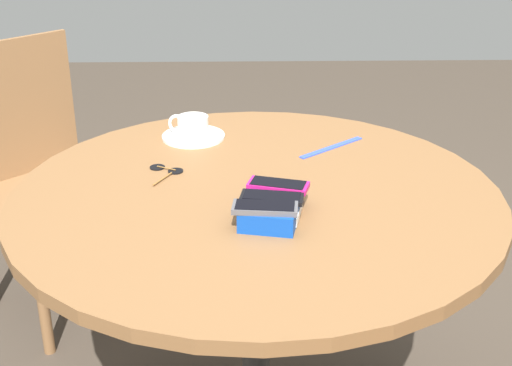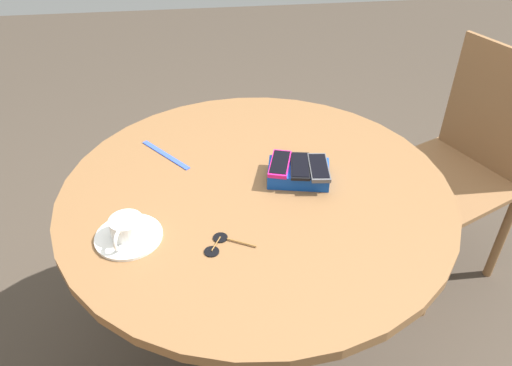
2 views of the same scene
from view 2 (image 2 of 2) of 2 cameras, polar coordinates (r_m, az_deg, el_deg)
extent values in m
plane|color=#42382D|center=(1.97, 0.00, -18.39)|extent=(8.00, 8.00, 0.00)
cylinder|color=#2D2D2D|center=(1.96, 0.00, -18.23)|extent=(0.44, 0.44, 0.02)
cylinder|color=#2D2D2D|center=(1.68, 0.00, -11.11)|extent=(0.07, 0.07, 0.71)
cylinder|color=brown|center=(1.42, 0.00, -1.12)|extent=(1.11, 1.11, 0.03)
cube|color=#0F42AD|center=(1.44, 4.87, 1.12)|extent=(0.19, 0.15, 0.04)
cube|color=white|center=(1.49, 4.89, 2.19)|extent=(0.09, 0.02, 0.02)
cube|color=#515156|center=(1.43, 7.20, 1.75)|extent=(0.07, 0.14, 0.01)
cube|color=black|center=(1.42, 7.22, 1.97)|extent=(0.06, 0.12, 0.00)
cube|color=black|center=(1.43, 5.07, 1.94)|extent=(0.07, 0.14, 0.01)
cube|color=black|center=(1.43, 5.08, 2.11)|extent=(0.07, 0.12, 0.00)
cube|color=#D11975|center=(1.43, 2.75, 2.20)|extent=(0.09, 0.14, 0.01)
cube|color=black|center=(1.43, 2.76, 2.42)|extent=(0.08, 0.12, 0.00)
cylinder|color=white|center=(1.30, -14.34, -5.94)|extent=(0.17, 0.17, 0.01)
cylinder|color=white|center=(1.28, -14.54, -4.95)|extent=(0.08, 0.08, 0.05)
cylinder|color=tan|center=(1.26, -14.68, -4.26)|extent=(0.07, 0.07, 0.00)
torus|color=white|center=(1.25, -15.36, -6.28)|extent=(0.03, 0.05, 0.05)
cube|color=blue|center=(1.58, -10.30, 3.19)|extent=(0.15, 0.18, 0.00)
cylinder|color=black|center=(1.23, -5.09, -7.82)|extent=(0.04, 0.04, 0.00)
cylinder|color=black|center=(1.26, -4.10, -6.26)|extent=(0.04, 0.04, 0.00)
cylinder|color=olive|center=(1.24, -4.59, -6.93)|extent=(0.03, 0.05, 0.00)
cylinder|color=olive|center=(1.24, -1.66, -6.81)|extent=(0.07, 0.04, 0.00)
cube|color=brown|center=(2.08, 20.54, 0.30)|extent=(0.59, 0.59, 0.02)
cube|color=brown|center=(2.11, 25.82, 7.53)|extent=(0.19, 0.39, 0.48)
cylinder|color=brown|center=(2.20, 11.94, -3.54)|extent=(0.04, 0.04, 0.45)
cylinder|color=brown|center=(2.01, 19.51, -9.81)|extent=(0.04, 0.04, 0.45)
cylinder|color=brown|center=(2.44, 19.04, -0.22)|extent=(0.04, 0.04, 0.45)
cylinder|color=brown|center=(2.28, 26.30, -5.46)|extent=(0.04, 0.04, 0.45)
camera|label=1|loc=(1.93, 52.53, 18.69)|focal=50.00mm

